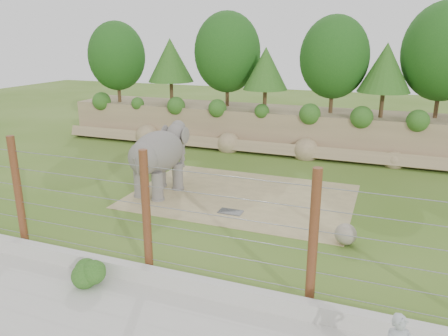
% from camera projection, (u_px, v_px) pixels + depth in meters
% --- Properties ---
extents(ground, '(90.00, 90.00, 0.00)m').
position_uv_depth(ground, '(206.00, 219.00, 17.71)').
color(ground, '#3F6319').
rests_on(ground, ground).
extents(back_embankment, '(30.00, 5.52, 8.77)m').
position_uv_depth(back_embankment, '(293.00, 88.00, 27.67)').
color(back_embankment, '#887153').
rests_on(back_embankment, ground).
extents(dirt_patch, '(10.00, 7.00, 0.02)m').
position_uv_depth(dirt_patch, '(242.00, 196.00, 20.21)').
color(dirt_patch, '#938359').
rests_on(dirt_patch, ground).
extents(drain_grate, '(1.00, 0.60, 0.03)m').
position_uv_depth(drain_grate, '(231.00, 212.00, 18.35)').
color(drain_grate, '#262628').
rests_on(drain_grate, dirt_patch).
extents(elephant, '(2.07, 3.99, 3.10)m').
position_uv_depth(elephant, '(158.00, 162.00, 20.18)').
color(elephant, '#615C56').
rests_on(elephant, ground).
extents(stone_ball, '(0.77, 0.77, 0.77)m').
position_uv_depth(stone_ball, '(346.00, 234.00, 15.43)').
color(stone_ball, gray).
rests_on(stone_ball, dirt_patch).
extents(retaining_wall, '(26.00, 0.35, 0.50)m').
position_uv_depth(retaining_wall, '(141.00, 274.00, 13.17)').
color(retaining_wall, beige).
rests_on(retaining_wall, ground).
extents(walkway, '(26.00, 4.00, 0.01)m').
position_uv_depth(walkway, '(101.00, 319.00, 11.46)').
color(walkway, beige).
rests_on(walkway, ground).
extents(barrier_fence, '(20.26, 0.26, 4.00)m').
position_uv_depth(barrier_fence, '(146.00, 214.00, 13.11)').
color(barrier_fence, '#4E2216').
rests_on(barrier_fence, ground).
extents(walkway_shrub, '(0.80, 0.80, 0.80)m').
position_uv_depth(walkway_shrub, '(88.00, 274.00, 12.85)').
color(walkway_shrub, '#245819').
rests_on(walkway_shrub, walkway).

